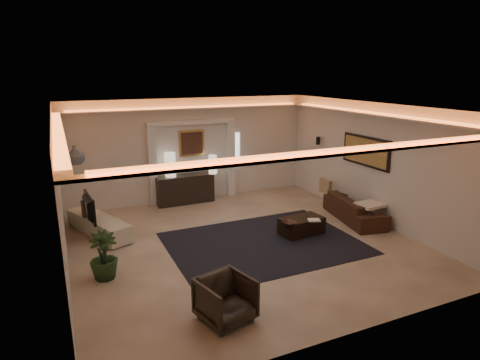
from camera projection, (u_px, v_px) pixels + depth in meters
name	position (u px, v px, depth m)	size (l,w,h in m)	color
floor	(243.00, 243.00, 8.84)	(7.00, 7.00, 0.00)	#C9B497
ceiling	(243.00, 108.00, 8.09)	(7.00, 7.00, 0.00)	white
wall_back	(192.00, 150.00, 11.55)	(7.00, 7.00, 0.00)	beige
wall_front	(353.00, 240.00, 5.38)	(7.00, 7.00, 0.00)	beige
wall_left	(60.00, 200.00, 7.08)	(7.00, 7.00, 0.00)	beige
wall_right	(374.00, 163.00, 9.86)	(7.00, 7.00, 0.00)	beige
cove_soffit	(243.00, 122.00, 8.17)	(7.00, 7.00, 0.04)	silver
daylight_slit	(235.00, 150.00, 12.09)	(0.25, 0.03, 1.00)	white
area_rug	(264.00, 243.00, 8.82)	(4.00, 3.00, 0.01)	black
pilaster_left	(153.00, 166.00, 11.10)	(0.22, 0.20, 2.20)	silver
pilaster_right	(230.00, 159.00, 12.01)	(0.22, 0.20, 2.20)	silver
alcove_header	(192.00, 122.00, 11.26)	(2.52, 0.20, 0.12)	silver
painting_frame	(192.00, 143.00, 11.47)	(0.74, 0.04, 0.74)	tan
painting_canvas	(192.00, 143.00, 11.45)	(0.62, 0.02, 0.62)	#4C2D1E
art_panel_frame	(366.00, 151.00, 10.04)	(0.04, 1.64, 0.74)	black
art_panel_gold	(365.00, 151.00, 10.03)	(0.02, 1.50, 0.62)	tan
wall_sconce	(318.00, 141.00, 11.69)	(0.12, 0.12, 0.22)	black
wall_niche	(61.00, 171.00, 8.28)	(0.10, 0.55, 0.04)	silver
console	(185.00, 189.00, 11.48)	(1.60, 0.50, 0.80)	black
lamp_left	(170.00, 166.00, 11.15)	(0.30, 0.30, 0.66)	#FFEAC8
lamp_right	(213.00, 164.00, 11.49)	(0.24, 0.24, 0.53)	#F6E1C3
media_ledge	(99.00, 225.00, 9.25)	(0.52, 2.06, 0.39)	beige
tv	(85.00, 207.00, 8.91)	(0.13, 1.01, 0.58)	black
figurine	(84.00, 208.00, 9.16)	(0.14, 0.14, 0.38)	#493628
ginger_jar	(75.00, 155.00, 8.70)	(0.40, 0.40, 0.41)	#364354
plant	(104.00, 256.00, 7.23)	(0.49, 0.49, 0.87)	#1E3518
sofa	(355.00, 209.00, 10.17)	(0.78, 1.99, 0.58)	#302418
throw_blanket	(370.00, 205.00, 9.65)	(0.61, 0.50, 0.07)	beige
throw_pillow	(326.00, 186.00, 11.20)	(0.12, 0.39, 0.39)	#9D845D
coffee_table	(302.00, 225.00, 9.29)	(0.99, 0.54, 0.37)	black
bowl	(289.00, 222.00, 8.80)	(0.31, 0.31, 0.08)	black
magazine	(314.00, 219.00, 9.06)	(0.26, 0.19, 0.03)	silver
armchair	(226.00, 300.00, 6.02)	(0.73, 0.75, 0.68)	black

